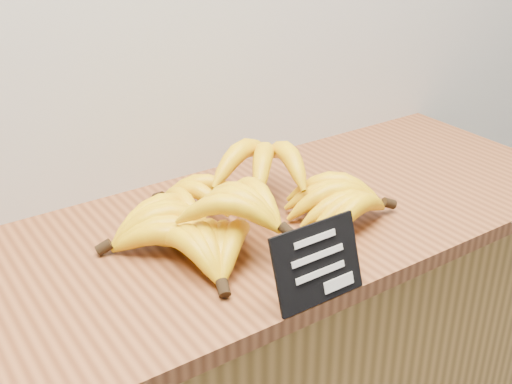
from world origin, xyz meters
name	(u,v)px	position (x,y,z in m)	size (l,w,h in m)	color
counter_top	(241,233)	(-0.05, 2.75, 0.92)	(1.47, 0.54, 0.03)	brown
chalkboard_sign	(318,263)	(-0.08, 2.50, 0.99)	(0.15, 0.01, 0.12)	black
banana_pile	(236,205)	(-0.07, 2.74, 0.98)	(0.51, 0.39, 0.12)	#E7BA09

